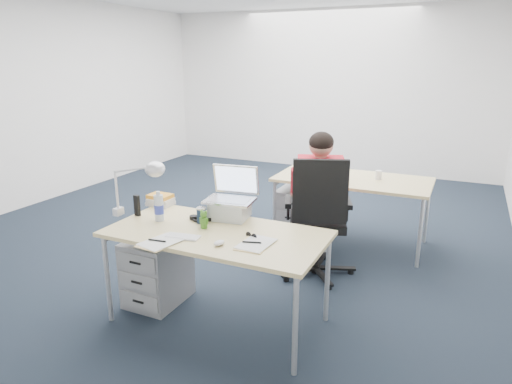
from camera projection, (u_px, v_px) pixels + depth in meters
floor at (237, 228)px, 5.46m from camera, size 7.00×7.00×0.00m
room at (235, 81)px, 4.98m from camera, size 6.02×7.02×2.80m
desk_near at (216, 238)px, 3.34m from camera, size 1.60×0.80×0.73m
desk_far at (353, 182)px, 4.84m from camera, size 1.60×0.80×0.73m
office_chair at (316, 242)px, 4.19m from camera, size 0.93×0.93×1.14m
seated_person at (318, 200)px, 4.27m from camera, size 0.56×0.78×1.33m
drawer_pedestal_near at (158, 270)px, 3.74m from camera, size 0.40×0.50×0.55m
drawer_pedestal_far at (298, 212)px, 5.18m from camera, size 0.40×0.50×0.55m
silver_laptop at (229, 194)px, 3.55m from camera, size 0.41×0.34×0.40m
wireless_keyboard at (182, 237)px, 3.21m from camera, size 0.26×0.14×0.01m
computer_mouse at (219, 243)px, 3.07m from camera, size 0.07×0.10×0.03m
headphones at (202, 218)px, 3.56m from camera, size 0.23×0.20×0.03m
can_koozie at (202, 215)px, 3.49m from camera, size 0.09×0.09×0.12m
water_bottle at (159, 206)px, 3.52m from camera, size 0.07×0.07×0.24m
bear_figurine at (204, 219)px, 3.38m from camera, size 0.09×0.08×0.14m
book_stack at (160, 200)px, 3.92m from camera, size 0.25×0.22×0.09m
cordless_phone at (137, 206)px, 3.64m from camera, size 0.05×0.04×0.17m
papers_left at (159, 242)px, 3.12m from camera, size 0.25×0.32×0.01m
papers_right at (254, 244)px, 3.09m from camera, size 0.20×0.28×0.01m
sunglasses at (251, 236)px, 3.21m from camera, size 0.11×0.07×0.02m
desk_lamp at (131, 187)px, 3.55m from camera, size 0.47×0.27×0.50m
dark_laptop at (329, 171)px, 4.62m from camera, size 0.36×0.36×0.24m
far_cup at (378, 175)px, 4.77m from camera, size 0.08×0.08×0.09m
far_papers at (325, 173)px, 5.03m from camera, size 0.28×0.33×0.01m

